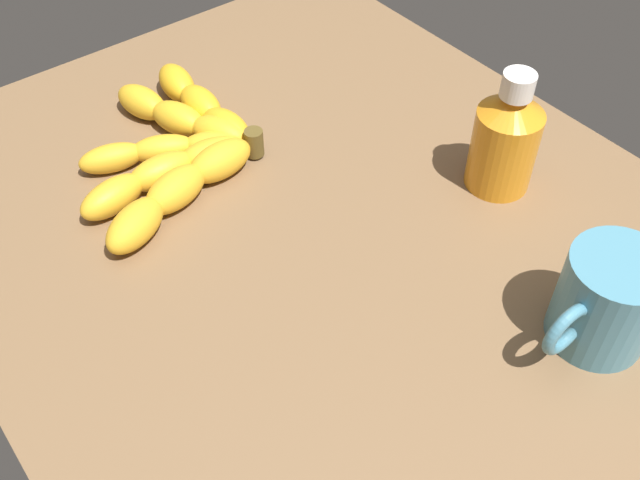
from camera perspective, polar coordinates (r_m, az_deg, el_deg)
The scene contains 4 objects.
ground_plane at distance 69.12cm, azimuth 4.02°, elevation -3.78°, with size 98.28×65.66×4.79cm, color brown.
banana_bunch at distance 78.53cm, azimuth -10.89°, elevation 7.07°, with size 24.37×21.47×3.74cm.
honey_bottle at distance 74.28cm, azimuth 14.23°, elevation 7.65°, with size 6.55×6.55×13.04cm.
coffee_mug at distance 63.52cm, azimuth 21.33°, elevation -4.46°, with size 8.18×11.85×8.92cm.
Camera 1 is at (-31.53, 30.88, 50.80)cm, focal length 41.17 mm.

